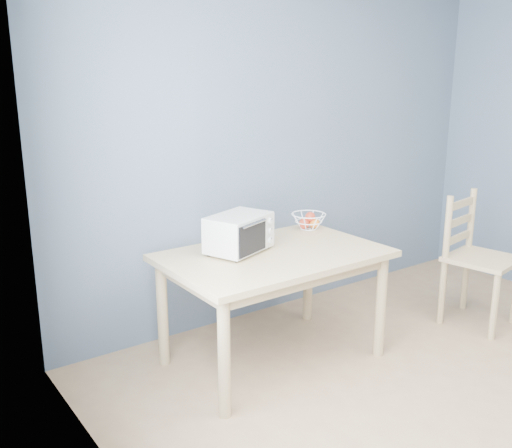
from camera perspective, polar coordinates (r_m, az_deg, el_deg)
dining_table at (r=3.68m, az=1.78°, el=-4.36°), size 1.40×0.90×0.75m
toaster_oven at (r=3.61m, az=-1.86°, el=-0.92°), size 0.49×0.42×0.24m
fruit_basket at (r=4.20m, az=5.26°, el=0.35°), size 0.30×0.30×0.13m
dining_chair at (r=4.62m, az=21.15°, el=-3.43°), size 0.54×0.54×1.00m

